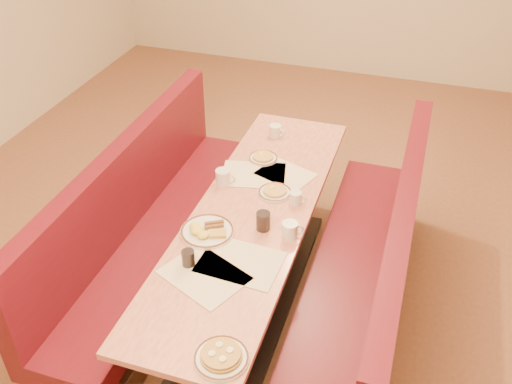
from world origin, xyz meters
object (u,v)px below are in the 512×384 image
(booth_right, at_px, (364,283))
(coffee_mug_c, at_px, (296,198))
(soda_tumbler_near, at_px, (188,258))
(coffee_mug_b, at_px, (223,177))
(diner_table, at_px, (253,257))
(coffee_mug_a, at_px, (290,230))
(eggs_plate, at_px, (207,231))
(soda_tumbler_mid, at_px, (263,221))
(booth_left, at_px, (152,236))
(pancake_plate, at_px, (221,357))
(coffee_mug_d, at_px, (276,131))

(booth_right, height_order, coffee_mug_c, booth_right)
(booth_right, xyz_separation_m, soda_tumbler_near, (-0.91, -0.56, 0.44))
(booth_right, bearing_deg, coffee_mug_c, 161.78)
(coffee_mug_b, height_order, soda_tumbler_near, coffee_mug_b)
(soda_tumbler_near, bearing_deg, coffee_mug_c, 60.42)
(booth_right, bearing_deg, coffee_mug_b, 167.14)
(diner_table, height_order, coffee_mug_a, coffee_mug_a)
(eggs_plate, bearing_deg, booth_right, 17.13)
(eggs_plate, distance_m, coffee_mug_b, 0.52)
(coffee_mug_b, height_order, soda_tumbler_mid, soda_tumbler_mid)
(diner_table, height_order, coffee_mug_c, coffee_mug_c)
(coffee_mug_a, bearing_deg, booth_right, -2.34)
(booth_right, distance_m, soda_tumbler_near, 1.16)
(booth_left, distance_m, soda_tumbler_mid, 0.96)
(pancake_plate, height_order, coffee_mug_a, coffee_mug_a)
(diner_table, bearing_deg, soda_tumbler_near, -107.82)
(coffee_mug_b, bearing_deg, coffee_mug_a, -34.01)
(eggs_plate, relative_size, soda_tumbler_mid, 2.77)
(diner_table, height_order, coffee_mug_b, coffee_mug_b)
(coffee_mug_c, bearing_deg, coffee_mug_a, -84.29)
(booth_left, xyz_separation_m, booth_right, (1.46, 0.00, 0.00))
(booth_right, relative_size, soda_tumbler_near, 25.41)
(booth_left, bearing_deg, coffee_mug_d, 56.79)
(booth_right, distance_m, pancake_plate, 1.28)
(pancake_plate, relative_size, coffee_mug_a, 2.03)
(coffee_mug_d, distance_m, soda_tumbler_mid, 1.09)
(booth_left, relative_size, coffee_mug_b, 18.45)
(coffee_mug_c, bearing_deg, eggs_plate, -136.48)
(coffee_mug_c, relative_size, coffee_mug_d, 0.90)
(soda_tumbler_mid, bearing_deg, coffee_mug_b, 136.50)
(diner_table, relative_size, eggs_plate, 7.85)
(coffee_mug_c, height_order, soda_tumbler_near, soda_tumbler_near)
(booth_right, relative_size, soda_tumbler_mid, 21.72)
(coffee_mug_d, relative_size, soda_tumbler_near, 1.24)
(coffee_mug_d, bearing_deg, booth_right, -33.56)
(soda_tumbler_mid, bearing_deg, booth_right, 12.55)
(diner_table, height_order, soda_tumbler_mid, soda_tumbler_mid)
(soda_tumbler_mid, bearing_deg, coffee_mug_d, 102.52)
(coffee_mug_b, distance_m, coffee_mug_c, 0.51)
(coffee_mug_a, xyz_separation_m, soda_tumbler_near, (-0.47, -0.40, -0.00))
(eggs_plate, bearing_deg, soda_tumbler_mid, 25.85)
(booth_left, bearing_deg, soda_tumbler_near, -45.68)
(eggs_plate, bearing_deg, diner_table, 56.40)
(booth_left, bearing_deg, diner_table, 0.00)
(diner_table, relative_size, soda_tumbler_mid, 21.72)
(coffee_mug_d, bearing_deg, coffee_mug_b, -88.51)
(eggs_plate, height_order, soda_tumbler_near, soda_tumbler_near)
(diner_table, bearing_deg, coffee_mug_a, -29.32)
(diner_table, distance_m, coffee_mug_b, 0.56)
(eggs_plate, height_order, coffee_mug_d, coffee_mug_d)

